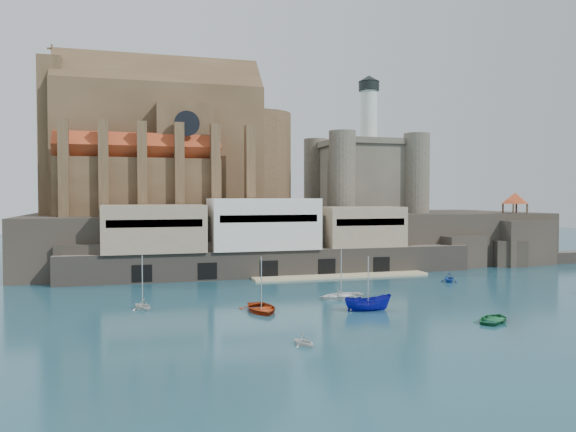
{
  "coord_description": "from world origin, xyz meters",
  "views": [
    {
      "loc": [
        -31.99,
        -68.62,
        13.35
      ],
      "look_at": [
        -3.2,
        32.0,
        9.69
      ],
      "focal_mm": 35.0,
      "sensor_mm": 36.0,
      "label": 1
    }
  ],
  "objects_px": {
    "church": "(170,151)",
    "boat_2": "(368,311)",
    "boat_1": "(304,345)",
    "castle_keep": "(364,173)",
    "pavilion": "(515,200)",
    "boat_0": "(261,311)"
  },
  "relations": [
    {
      "from": "boat_0",
      "to": "boat_1",
      "type": "relative_size",
      "value": 2.45
    },
    {
      "from": "boat_2",
      "to": "boat_1",
      "type": "bearing_deg",
      "value": 141.7
    },
    {
      "from": "church",
      "to": "pavilion",
      "type": "bearing_deg",
      "value": -13.48
    },
    {
      "from": "pavilion",
      "to": "boat_0",
      "type": "xyz_separation_m",
      "value": [
        -59.19,
        -31.65,
        -12.73
      ]
    },
    {
      "from": "pavilion",
      "to": "boat_0",
      "type": "relative_size",
      "value": 0.98
    },
    {
      "from": "church",
      "to": "pavilion",
      "type": "xyz_separation_m",
      "value": [
        66.13,
        -15.85,
        -9.4
      ]
    },
    {
      "from": "church",
      "to": "castle_keep",
      "type": "distance_m",
      "value": 40.39
    },
    {
      "from": "church",
      "to": "boat_2",
      "type": "height_order",
      "value": "church"
    },
    {
      "from": "church",
      "to": "boat_1",
      "type": "relative_size",
      "value": 17.54
    },
    {
      "from": "boat_2",
      "to": "castle_keep",
      "type": "bearing_deg",
      "value": -17.9
    },
    {
      "from": "boat_0",
      "to": "boat_2",
      "type": "relative_size",
      "value": 1.15
    },
    {
      "from": "castle_keep",
      "to": "boat_1",
      "type": "xyz_separation_m",
      "value": [
        -33.02,
        -62.21,
        -18.31
      ]
    },
    {
      "from": "castle_keep",
      "to": "boat_2",
      "type": "bearing_deg",
      "value": -113.06
    },
    {
      "from": "castle_keep",
      "to": "boat_0",
      "type": "distance_m",
      "value": 60.21
    },
    {
      "from": "church",
      "to": "castle_keep",
      "type": "height_order",
      "value": "church"
    },
    {
      "from": "pavilion",
      "to": "castle_keep",
      "type": "bearing_deg",
      "value": 149.82
    },
    {
      "from": "pavilion",
      "to": "boat_2",
      "type": "relative_size",
      "value": 1.13
    },
    {
      "from": "castle_keep",
      "to": "pavilion",
      "type": "distance_m",
      "value": 30.5
    },
    {
      "from": "boat_1",
      "to": "boat_2",
      "type": "height_order",
      "value": "boat_2"
    },
    {
      "from": "boat_1",
      "to": "castle_keep",
      "type": "bearing_deg",
      "value": 38.15
    },
    {
      "from": "castle_keep",
      "to": "boat_1",
      "type": "bearing_deg",
      "value": -117.96
    },
    {
      "from": "castle_keep",
      "to": "pavilion",
      "type": "relative_size",
      "value": 4.58
    }
  ]
}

